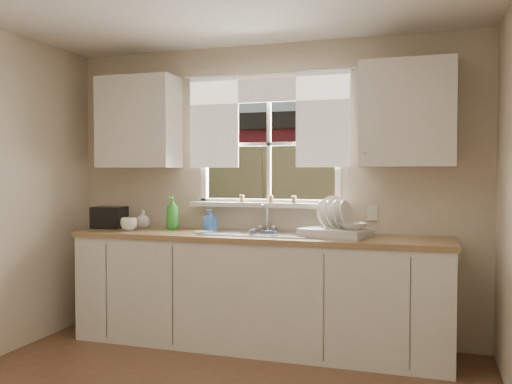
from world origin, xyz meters
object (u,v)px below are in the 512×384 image
(soap_bottle_a, at_px, (172,213))
(cup, at_px, (129,224))
(black_appliance, at_px, (109,217))
(dish_rack, at_px, (335,228))

(soap_bottle_a, height_order, cup, soap_bottle_a)
(cup, height_order, black_appliance, black_appliance)
(black_appliance, bearing_deg, dish_rack, -3.79)
(soap_bottle_a, relative_size, black_appliance, 1.10)
(cup, bearing_deg, dish_rack, 11.61)
(dish_rack, relative_size, cup, 4.02)
(cup, distance_m, black_appliance, 0.31)
(soap_bottle_a, distance_m, cup, 0.38)
(black_appliance, bearing_deg, soap_bottle_a, 2.35)
(cup, bearing_deg, soap_bottle_a, 38.98)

